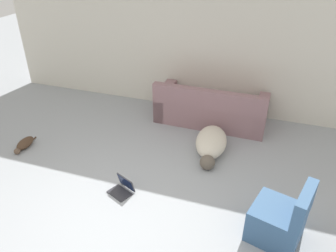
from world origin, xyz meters
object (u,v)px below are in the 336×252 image
(couch, at_px, (211,109))
(cat, at_px, (24,144))
(laptop_open, at_px, (123,187))
(dog, at_px, (211,143))
(side_chair, at_px, (280,220))

(couch, xyz_separation_m, cat, (-2.80, -1.86, -0.21))
(couch, relative_size, laptop_open, 5.23)
(dog, xyz_separation_m, laptop_open, (-0.96, -1.36, -0.09))
(cat, relative_size, side_chair, 0.70)
(couch, distance_m, dog, 1.00)
(couch, bearing_deg, cat, 34.42)
(cat, height_order, laptop_open, laptop_open)
(dog, xyz_separation_m, side_chair, (1.13, -1.52, 0.12))
(dog, height_order, cat, dog)
(side_chair, bearing_deg, dog, -127.63)
(couch, bearing_deg, side_chair, 119.48)
(couch, xyz_separation_m, side_chair, (1.35, -2.48, 0.01))
(dog, xyz_separation_m, cat, (-3.02, -0.89, -0.10))
(couch, xyz_separation_m, laptop_open, (-0.74, -2.32, -0.20))
(couch, xyz_separation_m, dog, (0.22, -0.96, -0.11))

